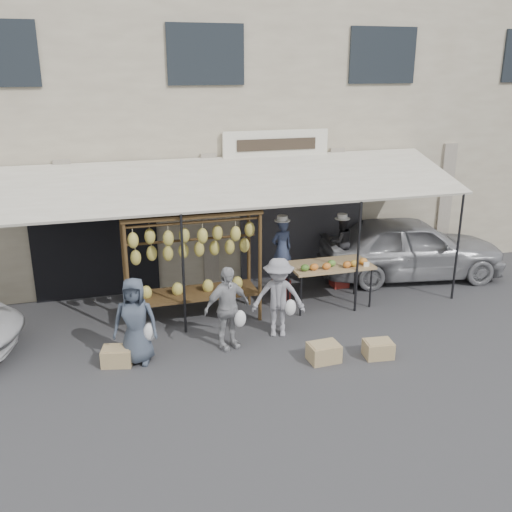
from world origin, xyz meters
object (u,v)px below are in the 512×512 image
Objects in this scene: produce_table at (331,266)px; crate_near_b at (378,349)px; customer_right at (278,298)px; sedan at (410,247)px; customer_mid at (227,308)px; crate_far at (117,356)px; banana_rack at (192,245)px; vendor_left at (282,249)px; crate_near_a at (324,352)px; customer_left at (135,321)px; vendor_right at (341,242)px.

produce_table is 2.40m from crate_near_b.
customer_right is 0.35× the size of sedan.
customer_mid is 2.02m from crate_far.
produce_table is at bearing 8.99° from customer_mid.
crate_near_b is (1.40, -1.28, -0.61)m from customer_right.
crate_near_b is at bearing -12.98° from crate_far.
produce_table is at bearing 51.99° from customer_right.
banana_rack reaches higher than vendor_left.
banana_rack reaches higher than customer_right.
banana_rack reaches higher than crate_near_a.
vendor_right is at bearing 40.54° from customer_left.
vendor_left reaches higher than customer_right.
customer_mid is at bearing 124.10° from sedan.
vendor_right is (3.51, 0.88, -0.51)m from banana_rack.
customer_mid is (-2.49, -1.22, -0.11)m from produce_table.
customer_mid is at bearing 2.16° from crate_far.
customer_mid is at bearing -154.00° from produce_table.
produce_table reaches higher than crate_far.
crate_near_b is (2.78, -2.37, -1.42)m from banana_rack.
banana_rack is 1.72× the size of customer_left.
customer_right reaches higher than crate_near_a.
banana_rack is 5.05× the size of crate_near_a.
vendor_left is 0.87× the size of customer_left.
vendor_right reaches higher than crate_near_b.
crate_near_b is 0.96× the size of crate_far.
banana_rack is at bearing 88.67° from customer_mid.
vendor_right is 0.26× the size of sedan.
vendor_left is 2.50m from customer_mid.
crate_near_b is at bearing 1.14° from customer_left.
sedan is at bearing 45.43° from customer_right.
crate_near_a is 1.04× the size of crate_far.
customer_left is 0.69m from crate_far.
banana_rack is at bearing 10.65° from vendor_right.
banana_rack reaches higher than customer_mid.
crate_far reaches higher than crate_near_b.
sedan is (1.84, 0.12, -0.33)m from vendor_right.
crate_far is at bearing 20.46° from vendor_right.
customer_mid is 1.84m from crate_near_a.
customer_mid is 1.04m from customer_right.
customer_right is at bearing 137.47° from crate_near_b.
crate_far is (-4.42, -1.29, -0.73)m from produce_table.
customer_mid is 3.07× the size of crate_far.
crate_near_a is (-1.69, -3.12, -0.91)m from vendor_right.
banana_rack reaches higher than sedan.
customer_right is (-1.47, -1.01, -0.12)m from produce_table.
customer_right is at bearing 110.85° from crate_near_a.
crate_far is (-3.56, -1.93, -0.97)m from vendor_left.
customer_left is 2.62m from customer_right.
customer_right is at bearing 39.33° from vendor_right.
sedan is (3.53, 3.24, 0.58)m from crate_near_a.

